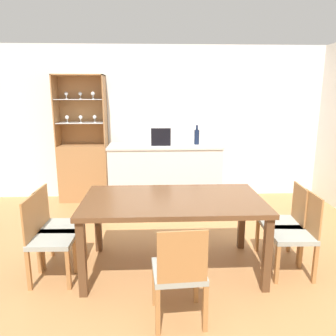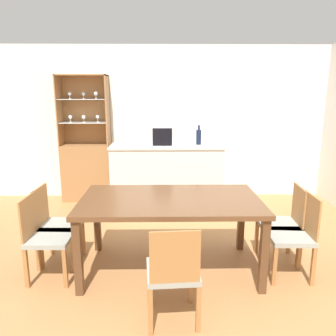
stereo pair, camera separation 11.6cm
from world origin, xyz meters
TOP-DOWN VIEW (x-y plane):
  - ground_plane at (0.00, 0.00)m, footprint 18.00×18.00m
  - wall_back at (0.00, 2.63)m, footprint 6.80×0.06m
  - kitchen_counter at (-0.15, 1.91)m, footprint 1.70×0.60m
  - display_cabinet at (-1.49, 2.42)m, footprint 0.80×0.38m
  - dining_table at (-0.13, 0.09)m, footprint 1.77×0.99m
  - dining_chair_head_near at (-0.13, -0.72)m, footprint 0.43×0.43m
  - dining_chair_side_right_far at (1.07, 0.24)m, footprint 0.43×0.43m
  - dining_chair_side_left_near at (-1.33, -0.06)m, footprint 0.41×0.41m
  - dining_chair_side_right_near at (1.07, -0.06)m, footprint 0.41×0.41m
  - dining_chair_side_left_far at (-1.33, 0.24)m, footprint 0.42×0.42m
  - microwave at (-0.15, 1.92)m, footprint 0.44×0.40m
  - wine_bottle at (0.34, 1.96)m, footprint 0.08×0.08m

SIDE VIEW (x-z plane):
  - ground_plane at x=0.00m, z-range 0.00..0.00m
  - dining_chair_head_near at x=-0.13m, z-range 0.01..0.84m
  - dining_chair_side_right_far at x=1.07m, z-range 0.01..0.84m
  - dining_chair_side_left_near at x=-1.33m, z-range 0.01..0.84m
  - dining_chair_side_right_near at x=1.07m, z-range 0.01..0.84m
  - dining_chair_side_left_far at x=-1.33m, z-range 0.01..0.84m
  - kitchen_counter at x=-0.15m, z-range 0.00..1.01m
  - display_cabinet at x=-1.49m, z-range -0.42..1.65m
  - dining_table at x=-0.13m, z-range 0.30..1.06m
  - wine_bottle at x=0.34m, z-range 0.98..1.28m
  - microwave at x=-0.15m, z-range 1.01..1.30m
  - wall_back at x=0.00m, z-range 0.00..2.55m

